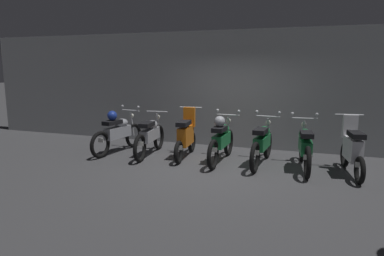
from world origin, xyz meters
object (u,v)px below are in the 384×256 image
object	(u,v)px
motorbike_slot_5	(305,146)
motorbike_slot_3	(222,139)
motorbike_slot_1	(150,135)
motorbike_slot_2	(186,136)
motorbike_slot_0	(118,132)
motorbike_slot_4	(262,143)
motorbike_slot_6	(352,149)

from	to	relation	value
motorbike_slot_5	motorbike_slot_3	bearing A→B (deg)	-179.56
motorbike_slot_1	motorbike_slot_2	xyz separation A→B (m)	(0.90, 0.09, 0.03)
motorbike_slot_0	motorbike_slot_2	world-z (taller)	motorbike_slot_2
motorbike_slot_3	motorbike_slot_4	distance (m)	0.91
motorbike_slot_1	motorbike_slot_6	world-z (taller)	motorbike_slot_6
motorbike_slot_0	motorbike_slot_4	distance (m)	3.61
motorbike_slot_1	motorbike_slot_3	size ratio (longest dim) A/B	1.00
motorbike_slot_0	motorbike_slot_2	xyz separation A→B (m)	(1.80, 0.10, -0.00)
motorbike_slot_0	motorbike_slot_5	xyz separation A→B (m)	(4.51, -0.02, -0.04)
motorbike_slot_1	motorbike_slot_2	world-z (taller)	motorbike_slot_2
motorbike_slot_4	motorbike_slot_5	xyz separation A→B (m)	(0.90, -0.05, 0.00)
motorbike_slot_4	motorbike_slot_5	world-z (taller)	same
motorbike_slot_4	motorbike_slot_5	distance (m)	0.90
motorbike_slot_3	motorbike_slot_5	world-z (taller)	same
motorbike_slot_0	motorbike_slot_3	xyz separation A→B (m)	(2.71, -0.03, 0.00)
motorbike_slot_2	motorbike_slot_3	distance (m)	0.91
motorbike_slot_1	motorbike_slot_6	bearing A→B (deg)	-1.19
motorbike_slot_1	motorbike_slot_4	xyz separation A→B (m)	(2.71, 0.03, 0.00)
motorbike_slot_4	motorbike_slot_6	distance (m)	1.80
motorbike_slot_1	motorbike_slot_4	size ratio (longest dim) A/B	1.00
motorbike_slot_2	motorbike_slot_5	world-z (taller)	motorbike_slot_2
motorbike_slot_0	motorbike_slot_6	xyz separation A→B (m)	(5.41, -0.09, -0.00)
motorbike_slot_0	motorbike_slot_3	size ratio (longest dim) A/B	1.00
motorbike_slot_0	motorbike_slot_6	bearing A→B (deg)	-0.93
motorbike_slot_0	motorbike_slot_1	size ratio (longest dim) A/B	1.00
motorbike_slot_4	motorbike_slot_2	bearing A→B (deg)	178.03
motorbike_slot_0	motorbike_slot_6	distance (m)	5.41
motorbike_slot_2	motorbike_slot_4	xyz separation A→B (m)	(1.81, -0.06, -0.03)
motorbike_slot_6	motorbike_slot_0	bearing A→B (deg)	179.07
motorbike_slot_4	motorbike_slot_0	bearing A→B (deg)	-179.45
motorbike_slot_3	motorbike_slot_5	bearing A→B (deg)	0.44
motorbike_slot_3	motorbike_slot_2	bearing A→B (deg)	172.07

